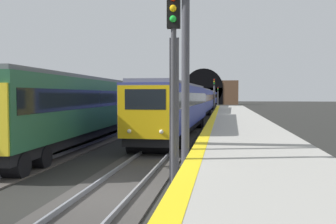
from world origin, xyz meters
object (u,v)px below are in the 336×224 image
Objects in this scene: overhead_signal_gantry at (60,17)px; train_main_approaching at (201,100)px; railway_signal_near at (174,75)px; railway_signal_mid at (214,92)px; train_adjacent_platform at (146,101)px; railway_signal_far at (218,94)px.

train_main_approaching is at bearing -3.39° from overhead_signal_gantry.
railway_signal_near is 1.08× the size of railway_signal_mid.
railway_signal_near is 49.10m from railway_signal_mid.
railway_signal_far reaches higher than train_adjacent_platform.
train_adjacent_platform reaches higher than train_main_approaching.
railway_signal_far is at bearing 172.16° from train_adjacent_platform.
railway_signal_near is at bearing 3.81° from train_main_approaching.
railway_signal_far is at bearing -180.00° from railway_signal_mid.
train_main_approaching is 8.40× the size of overhead_signal_gantry.
train_adjacent_platform is 11.60× the size of railway_signal_far.
railway_signal_near is (-45.38, -1.85, 1.40)m from train_main_approaching.
railway_signal_far is 0.54× the size of overhead_signal_gantry.
railway_signal_mid is at bearing 0.00° from railway_signal_far.
overhead_signal_gantry is at bearing -5.37° from railway_signal_mid.
train_main_approaching is 43.53m from overhead_signal_gantry.
train_adjacent_platform is at bearing -166.68° from railway_signal_near.
railway_signal_mid reaches higher than railway_signal_far.
train_adjacent_platform is at bearing -16.46° from train_main_approaching.
overhead_signal_gantry reaches higher than train_adjacent_platform.
overhead_signal_gantry is at bearing -1.92° from train_main_approaching.
train_adjacent_platform is 27.78m from overhead_signal_gantry.
railway_signal_mid is (49.10, -0.00, -0.23)m from railway_signal_near.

